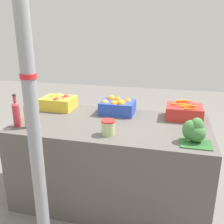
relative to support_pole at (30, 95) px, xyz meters
name	(u,v)px	position (x,y,z in m)	size (l,w,h in m)	color
ground_plane	(112,195)	(0.32, 0.75, -1.19)	(10.00, 10.00, 0.00)	slate
market_table	(112,161)	(0.32, 0.75, -0.80)	(1.71, 0.89, 0.77)	#56514C
support_pole	(30,95)	(0.00, 0.00, 0.00)	(0.10, 0.10, 2.37)	gray
apple_crate	(59,102)	(-0.33, 1.02, -0.34)	(0.33, 0.27, 0.16)	gold
orange_crate	(118,106)	(0.30, 1.02, -0.34)	(0.33, 0.27, 0.16)	#2847B7
carrot_crate	(184,112)	(0.94, 1.02, -0.35)	(0.33, 0.27, 0.16)	red
broccoli_pile	(195,131)	(1.00, 0.50, -0.33)	(0.22, 0.19, 0.19)	#2D602D
juice_bottle_ruby	(16,113)	(-0.45, 0.46, -0.30)	(0.06, 0.06, 0.28)	#B2333D
juice_bottle_amber	(28,115)	(-0.34, 0.46, -0.30)	(0.06, 0.06, 0.27)	gold
pickle_jar	(108,127)	(0.35, 0.48, -0.35)	(0.11, 0.11, 0.12)	#B2C684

